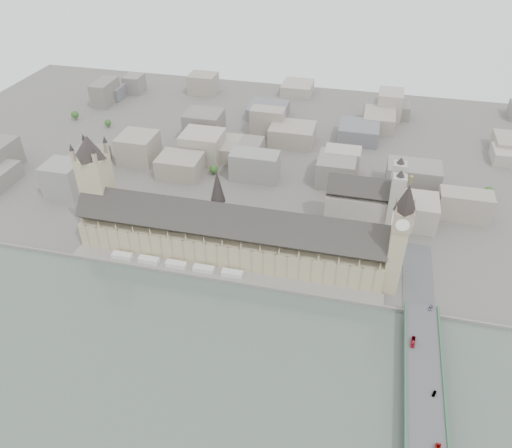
% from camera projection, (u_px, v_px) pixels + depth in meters
% --- Properties ---
extents(ground, '(900.00, 900.00, 0.00)m').
position_uv_depth(ground, '(223.00, 270.00, 427.10)').
color(ground, '#595651').
rests_on(ground, ground).
extents(river_thames, '(600.00, 600.00, 0.00)m').
position_uv_depth(river_thames, '(144.00, 447.00, 296.94)').
color(river_thames, '#404B43').
rests_on(river_thames, ground).
extents(embankment_wall, '(600.00, 1.50, 3.00)m').
position_uv_depth(embankment_wall, '(218.00, 280.00, 414.39)').
color(embankment_wall, gray).
rests_on(embankment_wall, ground).
extents(river_terrace, '(270.00, 15.00, 2.00)m').
position_uv_depth(river_terrace, '(221.00, 275.00, 420.60)').
color(river_terrace, gray).
rests_on(river_terrace, ground).
extents(terrace_tents, '(118.00, 7.00, 4.00)m').
position_uv_depth(terrace_tents, '(176.00, 264.00, 426.85)').
color(terrace_tents, silver).
rests_on(terrace_tents, river_terrace).
extents(palace_of_westminster, '(265.00, 40.73, 55.44)m').
position_uv_depth(palace_of_westminster, '(229.00, 235.00, 429.37)').
color(palace_of_westminster, tan).
rests_on(palace_of_westminster, ground).
extents(elizabeth_tower, '(17.00, 17.00, 107.50)m').
position_uv_depth(elizabeth_tower, '(400.00, 233.00, 373.20)').
color(elizabeth_tower, tan).
rests_on(elizabeth_tower, ground).
extents(victoria_tower, '(30.00, 30.00, 100.00)m').
position_uv_depth(victoria_tower, '(96.00, 182.00, 438.56)').
color(victoria_tower, tan).
rests_on(victoria_tower, ground).
extents(central_tower, '(13.00, 13.00, 48.00)m').
position_uv_depth(central_tower, '(218.00, 195.00, 415.66)').
color(central_tower, gray).
rests_on(central_tower, ground).
extents(westminster_bridge, '(25.00, 325.00, 10.25)m').
position_uv_depth(westminster_bridge, '(423.00, 388.00, 324.25)').
color(westminster_bridge, '#474749').
rests_on(westminster_bridge, ground).
extents(bridge_parapets, '(25.00, 235.00, 1.15)m').
position_uv_depth(bridge_parapets, '(427.00, 446.00, 285.82)').
color(bridge_parapets, '#325C41').
rests_on(bridge_parapets, westminster_bridge).
extents(westminster_abbey, '(68.00, 36.00, 64.00)m').
position_uv_depth(westminster_abbey, '(365.00, 203.00, 466.27)').
color(westminster_abbey, '#9B978B').
rests_on(westminster_abbey, ground).
extents(city_skyline_inland, '(720.00, 360.00, 38.00)m').
position_uv_depth(city_skyline_inland, '(280.00, 130.00, 609.25)').
color(city_skyline_inland, gray).
rests_on(city_skyline_inland, ground).
extents(park_trees, '(110.00, 30.00, 15.00)m').
position_uv_depth(park_trees, '(231.00, 222.00, 471.94)').
color(park_trees, '#274C1B').
rests_on(park_trees, ground).
extents(red_bus_north, '(3.39, 10.03, 2.74)m').
position_uv_depth(red_bus_north, '(413.00, 342.00, 347.57)').
color(red_bus_north, red).
rests_on(red_bus_north, westminster_bridge).
extents(car_silver, '(3.21, 5.02, 1.56)m').
position_uv_depth(car_silver, '(434.00, 394.00, 314.19)').
color(car_silver, gray).
rests_on(car_silver, westminster_bridge).
extents(car_approach, '(4.07, 6.12, 1.65)m').
position_uv_depth(car_approach, '(431.00, 308.00, 374.91)').
color(car_approach, gray).
rests_on(car_approach, westminster_bridge).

